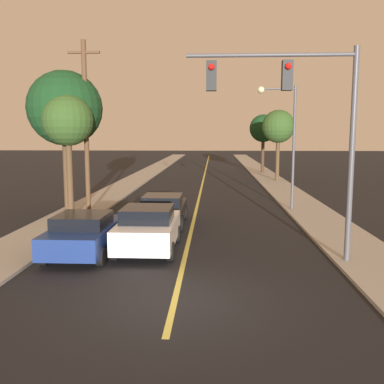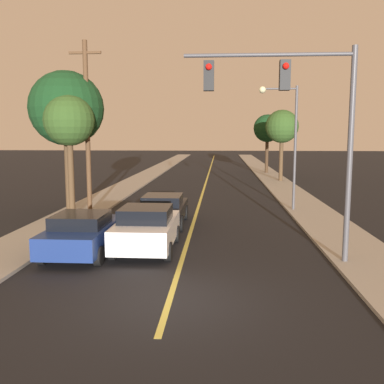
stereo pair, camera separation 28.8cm
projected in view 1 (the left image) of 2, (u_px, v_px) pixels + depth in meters
name	position (u px, v px, depth m)	size (l,w,h in m)	color
ground_plane	(174.00, 301.00, 10.62)	(200.00, 200.00, 0.00)	black
road_surface	(205.00, 173.00, 46.25)	(9.66, 80.00, 0.01)	black
sidewalk_left	(149.00, 172.00, 46.55)	(2.50, 80.00, 0.12)	#9E998E
sidewalk_right	(261.00, 173.00, 45.94)	(2.50, 80.00, 0.12)	#9E998E
car_near_lane_front	(148.00, 228.00, 15.14)	(2.06, 4.06, 1.60)	white
car_near_lane_second	(163.00, 209.00, 19.49)	(2.05, 4.21, 1.40)	black
car_outer_lane_front	(84.00, 233.00, 14.66)	(2.04, 4.14, 1.45)	navy
traffic_signal_mast	(300.00, 110.00, 13.15)	(5.23, 0.42, 6.65)	#47474C
streetlamp_right	(284.00, 130.00, 22.58)	(2.03, 0.36, 6.52)	#47474C
utility_pole_left	(86.00, 125.00, 21.30)	(1.60, 0.24, 8.57)	#513823
tree_left_near	(65.00, 109.00, 21.69)	(3.79, 3.79, 7.21)	#4C3823
tree_left_far	(68.00, 122.00, 20.41)	(2.43, 2.43, 5.89)	#4C3823
tree_right_near	(263.00, 129.00, 44.63)	(2.87, 2.87, 6.08)	#3D2B1C
tree_right_far	(278.00, 127.00, 36.89)	(2.84, 2.84, 6.11)	#4C3823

